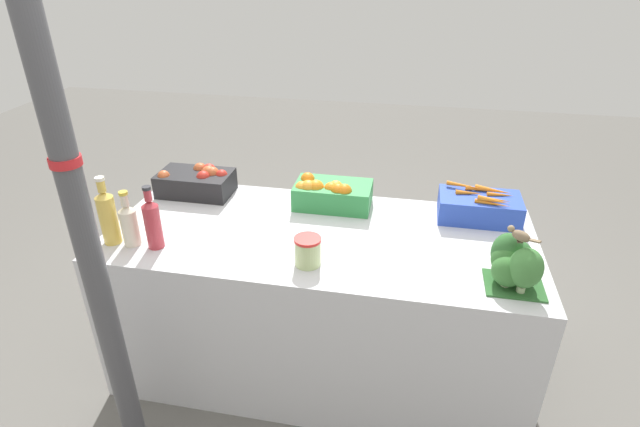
# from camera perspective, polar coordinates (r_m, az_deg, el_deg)

# --- Properties ---
(ground_plane) EXTENTS (10.00, 10.00, 0.00)m
(ground_plane) POSITION_cam_1_polar(r_m,az_deg,el_deg) (2.76, -0.00, -16.43)
(ground_plane) COLOR #605E59
(market_table) EXTENTS (1.94, 0.85, 0.78)m
(market_table) POSITION_cam_1_polar(r_m,az_deg,el_deg) (2.50, -0.00, -10.01)
(market_table) COLOR silver
(market_table) RESTS_ON ground_plane
(support_pole) EXTENTS (0.10, 0.10, 2.62)m
(support_pole) POSITION_cam_1_polar(r_m,az_deg,el_deg) (1.75, -26.80, 4.12)
(support_pole) COLOR #4C4C51
(support_pole) RESTS_ON ground_plane
(apple_crate) EXTENTS (0.38, 0.22, 0.15)m
(apple_crate) POSITION_cam_1_polar(r_m,az_deg,el_deg) (2.69, -13.89, 3.61)
(apple_crate) COLOR black
(apple_crate) RESTS_ON market_table
(orange_crate) EXTENTS (0.38, 0.22, 0.15)m
(orange_crate) POSITION_cam_1_polar(r_m,az_deg,el_deg) (2.48, 1.15, 2.34)
(orange_crate) COLOR #2D8442
(orange_crate) RESTS_ON market_table
(carrot_crate) EXTENTS (0.38, 0.22, 0.15)m
(carrot_crate) POSITION_cam_1_polar(r_m,az_deg,el_deg) (2.48, 17.76, 0.75)
(carrot_crate) COLOR #2847B7
(carrot_crate) RESTS_ON market_table
(broccoli_pile) EXTENTS (0.22, 0.21, 0.20)m
(broccoli_pile) POSITION_cam_1_polar(r_m,az_deg,el_deg) (2.03, 21.23, -5.21)
(broccoli_pile) COLOR #2D602D
(broccoli_pile) RESTS_ON market_table
(juice_bottle_golden) EXTENTS (0.08, 0.08, 0.31)m
(juice_bottle_golden) POSITION_cam_1_polar(r_m,az_deg,el_deg) (2.33, -23.09, -0.22)
(juice_bottle_golden) COLOR gold
(juice_bottle_golden) RESTS_ON market_table
(juice_bottle_cloudy) EXTENTS (0.07, 0.07, 0.25)m
(juice_bottle_cloudy) POSITION_cam_1_polar(r_m,az_deg,el_deg) (2.29, -20.97, -1.05)
(juice_bottle_cloudy) COLOR beige
(juice_bottle_cloudy) RESTS_ON market_table
(juice_bottle_ruby) EXTENTS (0.07, 0.07, 0.29)m
(juice_bottle_ruby) POSITION_cam_1_polar(r_m,az_deg,el_deg) (2.23, -18.59, -0.97)
(juice_bottle_ruby) COLOR #B2333D
(juice_bottle_ruby) RESTS_ON market_table
(pickle_jar) EXTENTS (0.11, 0.11, 0.12)m
(pickle_jar) POSITION_cam_1_polar(r_m,az_deg,el_deg) (2.03, -1.42, -4.32)
(pickle_jar) COLOR #B2C684
(pickle_jar) RESTS_ON market_table
(sparrow_bird) EXTENTS (0.11, 0.09, 0.05)m
(sparrow_bird) POSITION_cam_1_polar(r_m,az_deg,el_deg) (1.96, 21.89, -2.31)
(sparrow_bird) COLOR #4C3D2D
(sparrow_bird) RESTS_ON broccoli_pile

